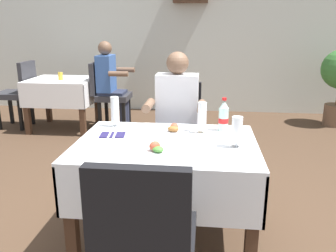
{
  "coord_description": "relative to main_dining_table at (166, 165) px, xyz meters",
  "views": [
    {
      "loc": [
        0.35,
        -2.25,
        1.48
      ],
      "look_at": [
        0.1,
        0.02,
        0.81
      ],
      "focal_mm": 37.34,
      "sensor_mm": 36.0,
      "label": 1
    }
  ],
  "objects": [
    {
      "name": "seated_diner_far",
      "position": [
        0.01,
        0.73,
        0.15
      ],
      "size": [
        0.5,
        0.46,
        1.26
      ],
      "color": "#282D42",
      "rests_on": "ground"
    },
    {
      "name": "ground_plane",
      "position": [
        -0.1,
        0.08,
        -0.57
      ],
      "size": [
        11.0,
        11.0,
        0.0
      ],
      "primitive_type": "plane",
      "color": "#473323"
    },
    {
      "name": "background_dining_table",
      "position": [
        -1.79,
        2.58,
        -0.02
      ],
      "size": [
        0.91,
        0.79,
        0.73
      ],
      "color": "white",
      "rests_on": "ground"
    },
    {
      "name": "chair_near_camera_side",
      "position": [
        0.0,
        -0.84,
        -0.01
      ],
      "size": [
        0.44,
        0.5,
        0.97
      ],
      "color": "black",
      "rests_on": "ground"
    },
    {
      "name": "beer_glass_middle",
      "position": [
        -0.42,
        0.31,
        0.28
      ],
      "size": [
        0.07,
        0.07,
        0.23
      ],
      "color": "white",
      "rests_on": "main_dining_table"
    },
    {
      "name": "back_wall",
      "position": [
        -0.1,
        3.96,
        0.98
      ],
      "size": [
        11.0,
        0.12,
        3.09
      ],
      "primitive_type": "cube",
      "color": "silver",
      "rests_on": "ground"
    },
    {
      "name": "background_chair_right",
      "position": [
        -1.13,
        2.58,
        -0.01
      ],
      "size": [
        0.5,
        0.44,
        0.97
      ],
      "color": "#2D2D33",
      "rests_on": "ground"
    },
    {
      "name": "plate_far_diner",
      "position": [
        0.02,
        0.21,
        0.18
      ],
      "size": [
        0.24,
        0.24,
        0.06
      ],
      "color": "white",
      "rests_on": "main_dining_table"
    },
    {
      "name": "plate_near_camera",
      "position": [
        -0.03,
        -0.22,
        0.18
      ],
      "size": [
        0.22,
        0.22,
        0.07
      ],
      "color": "white",
      "rests_on": "main_dining_table"
    },
    {
      "name": "beer_glass_right",
      "position": [
        0.23,
        0.22,
        0.28
      ],
      "size": [
        0.07,
        0.07,
        0.22
      ],
      "color": "white",
      "rests_on": "main_dining_table"
    },
    {
      "name": "main_dining_table",
      "position": [
        0.0,
        0.0,
        0.0
      ],
      "size": [
        1.19,
        0.89,
        0.73
      ],
      "color": "white",
      "rests_on": "ground"
    },
    {
      "name": "napkin_cutlery_set",
      "position": [
        -0.39,
        0.1,
        0.17
      ],
      "size": [
        0.18,
        0.19,
        0.01
      ],
      "color": "#231E4C",
      "rests_on": "main_dining_table"
    },
    {
      "name": "beer_glass_left",
      "position": [
        0.45,
        -0.06,
        0.27
      ],
      "size": [
        0.07,
        0.07,
        0.2
      ],
      "color": "white",
      "rests_on": "main_dining_table"
    },
    {
      "name": "background_table_tumbler",
      "position": [
        -1.76,
        2.48,
        0.22
      ],
      "size": [
        0.06,
        0.06,
        0.11
      ],
      "primitive_type": "cylinder",
      "color": "gold",
      "rests_on": "background_dining_table"
    },
    {
      "name": "background_chair_left",
      "position": [
        -2.46,
        2.58,
        -0.01
      ],
      "size": [
        0.5,
        0.44,
        0.97
      ],
      "color": "#2D2D33",
      "rests_on": "ground"
    },
    {
      "name": "chair_far_diner_seat",
      "position": [
        0.0,
        0.84,
        -0.01
      ],
      "size": [
        0.44,
        0.5,
        0.97
      ],
      "color": "black",
      "rests_on": "ground"
    },
    {
      "name": "background_patron",
      "position": [
        -1.08,
        2.58,
        0.15
      ],
      "size": [
        0.46,
        0.5,
        1.26
      ],
      "color": "#282D42",
      "rests_on": "ground"
    },
    {
      "name": "cola_bottle_primary",
      "position": [
        0.38,
        0.3,
        0.27
      ],
      "size": [
        0.07,
        0.07,
        0.25
      ],
      "color": "silver",
      "rests_on": "main_dining_table"
    }
  ]
}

